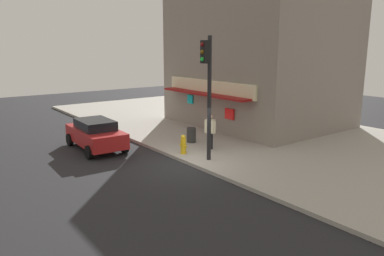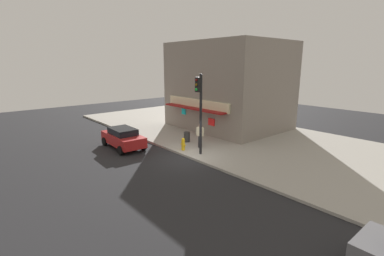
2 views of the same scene
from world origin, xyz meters
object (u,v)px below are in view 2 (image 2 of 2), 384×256
(fire_hydrant, at_px, (183,144))
(pedestrian, at_px, (200,134))
(traffic_light, at_px, (200,104))
(parked_car_red, at_px, (123,138))
(trash_can, at_px, (187,137))

(fire_hydrant, bearing_deg, pedestrian, 81.29)
(traffic_light, bearing_deg, fire_hydrant, -169.41)
(traffic_light, xyz_separation_m, parked_car_red, (-5.20, -3.01, -2.81))
(traffic_light, xyz_separation_m, fire_hydrant, (-1.43, -0.27, -3.01))
(fire_hydrant, height_order, pedestrian, pedestrian)
(traffic_light, bearing_deg, parked_car_red, -149.95)
(fire_hydrant, xyz_separation_m, trash_can, (-1.52, 1.61, -0.05))
(trash_can, relative_size, parked_car_red, 0.19)
(pedestrian, bearing_deg, traffic_light, -43.93)
(fire_hydrant, xyz_separation_m, parked_car_red, (-3.77, -2.74, 0.20))
(fire_hydrant, bearing_deg, parked_car_red, -143.97)
(traffic_light, distance_m, trash_can, 4.46)
(fire_hydrant, height_order, parked_car_red, parked_car_red)
(fire_hydrant, distance_m, parked_car_red, 4.67)
(parked_car_red, bearing_deg, fire_hydrant, 36.03)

